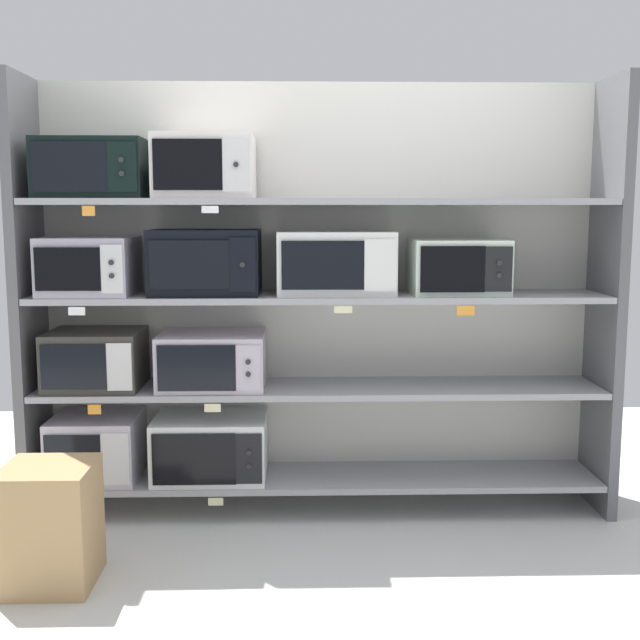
{
  "coord_description": "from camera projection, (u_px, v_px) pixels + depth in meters",
  "views": [
    {
      "loc": [
        -0.1,
        -3.83,
        1.49
      ],
      "look_at": [
        0.0,
        0.0,
        0.96
      ],
      "focal_mm": 44.44,
      "sensor_mm": 36.0,
      "label": 1
    }
  ],
  "objects": [
    {
      "name": "ground",
      "position": [
        327.0,
        609.0,
        3.01
      ],
      "size": [
        6.76,
        6.0,
        0.02
      ],
      "primitive_type": "cube",
      "color": "silver"
    },
    {
      "name": "back_panel",
      "position": [
        319.0,
        294.0,
        4.08
      ],
      "size": [
        2.96,
        0.04,
        2.13
      ],
      "primitive_type": "cube",
      "color": "beige",
      "rests_on": "ground"
    },
    {
      "name": "upright_left",
      "position": [
        28.0,
        300.0,
        3.81
      ],
      "size": [
        0.05,
        0.42,
        2.13
      ],
      "primitive_type": "cube",
      "color": "#5B5B5E",
      "rests_on": "ground"
    },
    {
      "name": "upright_right",
      "position": [
        606.0,
        299.0,
        3.89
      ],
      "size": [
        0.05,
        0.42,
        2.13
      ],
      "primitive_type": "cube",
      "color": "#5B5B5E",
      "rests_on": "ground"
    },
    {
      "name": "shelf_0",
      "position": [
        320.0,
        478.0,
        3.98
      ],
      "size": [
        2.76,
        0.42,
        0.03
      ],
      "primitive_type": "cube",
      "color": "#99999E",
      "rests_on": "ground"
    },
    {
      "name": "microwave_0",
      "position": [
        97.0,
        447.0,
        3.92
      ],
      "size": [
        0.42,
        0.41,
        0.31
      ],
      "color": "#BDB6C2",
      "rests_on": "shelf_0"
    },
    {
      "name": "microwave_1",
      "position": [
        211.0,
        447.0,
        3.93
      ],
      "size": [
        0.55,
        0.42,
        0.3
      ],
      "color": "white",
      "rests_on": "shelf_0"
    },
    {
      "name": "price_tag_0",
      "position": [
        216.0,
        502.0,
        3.75
      ],
      "size": [
        0.07,
        0.0,
        0.04
      ],
      "primitive_type": "cube",
      "color": "beige"
    },
    {
      "name": "shelf_1",
      "position": [
        320.0,
        389.0,
        3.91
      ],
      "size": [
        2.76,
        0.42,
        0.03
      ],
      "primitive_type": "cube",
      "color": "#99999E"
    },
    {
      "name": "microwave_2",
      "position": [
        96.0,
        359.0,
        3.86
      ],
      "size": [
        0.45,
        0.4,
        0.28
      ],
      "color": "#33322D",
      "rests_on": "shelf_1"
    },
    {
      "name": "microwave_3",
      "position": [
        213.0,
        360.0,
        3.87
      ],
      "size": [
        0.51,
        0.41,
        0.27
      ],
      "color": "#BBB1C0",
      "rests_on": "shelf_1"
    },
    {
      "name": "price_tag_1",
      "position": [
        94.0,
        409.0,
        3.68
      ],
      "size": [
        0.06,
        0.0,
        0.05
      ],
      "primitive_type": "cube",
      "color": "orange"
    },
    {
      "name": "price_tag_2",
      "position": [
        213.0,
        408.0,
        3.69
      ],
      "size": [
        0.08,
        0.0,
        0.04
      ],
      "primitive_type": "cube",
      "color": "beige"
    },
    {
      "name": "shelf_2",
      "position": [
        320.0,
        297.0,
        3.85
      ],
      "size": [
        2.76,
        0.42,
        0.03
      ],
      "primitive_type": "cube",
      "color": "#99999E"
    },
    {
      "name": "microwave_4",
      "position": [
        90.0,
        266.0,
        3.8
      ],
      "size": [
        0.42,
        0.43,
        0.28
      ],
      "color": "#A39CAD",
      "rests_on": "shelf_2"
    },
    {
      "name": "microwave_5",
      "position": [
        206.0,
        262.0,
        3.81
      ],
      "size": [
        0.52,
        0.39,
        0.31
      ],
      "color": "black",
      "rests_on": "shelf_2"
    },
    {
      "name": "microwave_6",
      "position": [
        336.0,
        263.0,
        3.82
      ],
      "size": [
        0.56,
        0.35,
        0.3
      ],
      "color": "white",
      "rests_on": "shelf_2"
    },
    {
      "name": "microwave_7",
      "position": [
        458.0,
        267.0,
        3.84
      ],
      "size": [
        0.46,
        0.36,
        0.26
      ],
      "color": "silver",
      "rests_on": "shelf_2"
    },
    {
      "name": "price_tag_3",
      "position": [
        77.0,
        311.0,
        3.61
      ],
      "size": [
        0.08,
        0.0,
        0.04
      ],
      "primitive_type": "cube",
      "color": "white"
    },
    {
      "name": "price_tag_4",
      "position": [
        343.0,
        310.0,
        3.64
      ],
      "size": [
        0.08,
        0.0,
        0.03
      ],
      "primitive_type": "cube",
      "color": "beige"
    },
    {
      "name": "price_tag_5",
      "position": [
        466.0,
        311.0,
        3.66
      ],
      "size": [
        0.08,
        0.0,
        0.04
      ],
      "primitive_type": "cube",
      "color": "orange"
    },
    {
      "name": "shelf_3",
      "position": [
        320.0,
        202.0,
        3.79
      ],
      "size": [
        2.76,
        0.42,
        0.03
      ],
      "primitive_type": "cube",
      "color": "#99999E"
    },
    {
      "name": "microwave_8",
      "position": [
        94.0,
        169.0,
        3.73
      ],
      "size": [
        0.5,
        0.41,
        0.28
      ],
      "color": "black",
      "rests_on": "shelf_3"
    },
    {
      "name": "microwave_9",
      "position": [
        205.0,
        167.0,
        3.75
      ],
      "size": [
        0.46,
        0.4,
        0.3
      ],
      "color": "silver",
      "rests_on": "shelf_3"
    },
    {
      "name": "price_tag_6",
      "position": [
        89.0,
        211.0,
        3.55
      ],
      "size": [
        0.06,
        0.0,
        0.04
      ],
      "primitive_type": "cube",
      "color": "orange"
    },
    {
      "name": "price_tag_7",
      "position": [
        210.0,
        209.0,
        3.56
      ],
      "size": [
        0.08,
        0.0,
        0.03
      ],
      "primitive_type": "cube",
      "color": "white"
    },
    {
      "name": "shipping_carton",
      "position": [
        50.0,
        525.0,
        3.17
      ],
      "size": [
        0.35,
        0.35,
        0.49
      ],
      "primitive_type": "cube",
      "color": "tan",
      "rests_on": "ground"
    }
  ]
}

